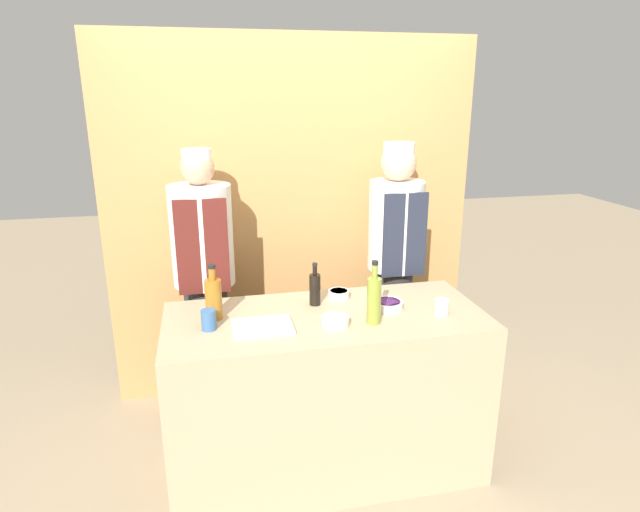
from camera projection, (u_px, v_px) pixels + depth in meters
ground_plane at (325, 463)px, 3.07m from camera, size 14.00×14.00×0.00m
cabinet_wall at (292, 219)px, 3.68m from camera, size 2.46×0.18×2.40m
counter at (326, 393)px, 2.93m from camera, size 1.67×0.73×0.93m
sauce_bowl_white at (335, 320)px, 2.67m from camera, size 0.14×0.14×0.04m
sauce_bowl_red at (339, 294)px, 3.02m from camera, size 0.12×0.12×0.04m
sauce_bowl_purple at (388, 305)px, 2.87m from camera, size 0.16×0.16×0.04m
cutting_board at (262, 327)px, 2.63m from camera, size 0.30×0.22×0.02m
bottle_oil at (374, 299)px, 2.66m from camera, size 0.07×0.07×0.33m
bottle_soy at (315, 288)px, 2.91m from camera, size 0.06×0.06×0.24m
bottle_amber at (214, 298)px, 2.72m from camera, size 0.09×0.09×0.29m
cup_blue at (209, 320)px, 2.61m from camera, size 0.07×0.07×0.10m
cup_cream at (441, 307)px, 2.79m from camera, size 0.08×0.08×0.08m
chef_left at (205, 280)px, 3.27m from camera, size 0.37×0.37×1.73m
chef_right at (394, 264)px, 3.52m from camera, size 0.35×0.35×1.74m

